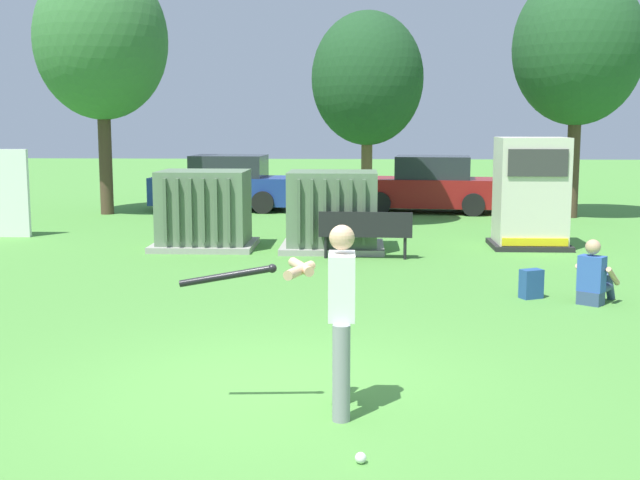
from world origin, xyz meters
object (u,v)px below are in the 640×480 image
transformer_west (204,211)px  parked_car_left_of_center (428,186)px  park_bench (365,231)px  backpack (531,284)px  sports_ball (361,458)px  generator_enclosure (531,193)px  transformer_mid_west (333,212)px  batter (335,308)px  seated_spectator (594,278)px  parked_car_leftmost (226,185)px

transformer_west → parked_car_left_of_center: size_ratio=0.48×
park_bench → backpack: bearing=-54.6°
transformer_west → backpack: size_ratio=4.77×
transformer_west → park_bench: (3.35, -1.13, -0.25)m
sports_ball → parked_car_left_of_center: size_ratio=0.02×
generator_enclosure → parked_car_left_of_center: 6.80m
transformer_mid_west → batter: (0.35, -9.54, 0.19)m
batter → backpack: size_ratio=3.95×
backpack → parked_car_left_of_center: size_ratio=0.10×
generator_enclosure → sports_ball: (-3.53, -11.27, -1.09)m
transformer_west → transformer_mid_west: 2.68m
batter → transformer_mid_west: bearing=92.1°
batter → parked_car_left_of_center: (2.18, 16.70, -0.22)m
seated_spectator → parked_car_left_of_center: size_ratio=0.22×
transformer_mid_west → generator_enclosure: size_ratio=0.91×
generator_enclosure → backpack: generator_enclosure is taller
backpack → parked_car_left_of_center: (-0.62, 11.66, 0.54)m
generator_enclosure → sports_ball: size_ratio=25.56×
generator_enclosure → batter: size_ratio=1.32×
parked_car_left_of_center → parked_car_leftmost: bearing=177.2°
transformer_west → transformer_mid_west: same height
transformer_mid_west → backpack: bearing=-55.0°
generator_enclosure → seated_spectator: size_ratio=2.39×
parked_car_left_of_center → backpack: bearing=-87.0°
backpack → transformer_west: bearing=141.6°
backpack → seated_spectator: bearing=-21.3°
batter → seated_spectator: (3.64, 4.72, -0.60)m
park_bench → parked_car_leftmost: parked_car_leftmost is taller
transformer_mid_west → park_bench: bearing=-56.3°
generator_enclosure → sports_ball: 11.86m
sports_ball → parked_car_left_of_center: (1.94, 17.87, 0.71)m
sports_ball → seated_spectator: size_ratio=0.09×
generator_enclosure → transformer_west: bearing=-176.3°
generator_enclosure → backpack: 5.23m
parked_car_left_of_center → seated_spectator: bearing=-83.1°
seated_spectator → parked_car_left_of_center: (-1.46, 11.99, 0.38)m
generator_enclosure → park_bench: generator_enclosure is taller
sports_ball → backpack: (2.56, 6.21, 0.17)m
seated_spectator → transformer_mid_west: bearing=129.6°
transformer_mid_west → sports_ball: bearing=-86.9°
seated_spectator → parked_car_left_of_center: bearing=96.9°
park_bench → seated_spectator: seated_spectator is taller
batter → backpack: bearing=61.0°
generator_enclosure → batter: (-3.77, -10.10, -0.16)m
park_bench → sports_ball: size_ratio=20.18×
sports_ball → backpack: 6.72m
transformer_mid_west → parked_car_leftmost: bearing=114.7°
batter → seated_spectator: bearing=52.4°
park_bench → backpack: park_bench is taller
generator_enclosure → park_bench: size_ratio=1.27×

